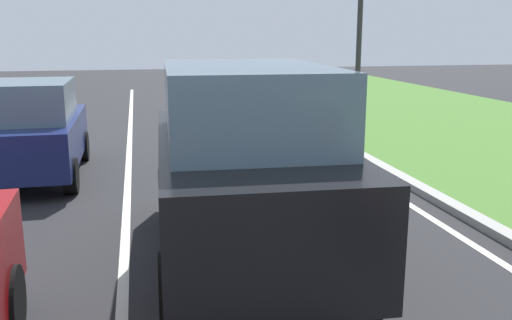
# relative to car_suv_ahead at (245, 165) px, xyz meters

# --- Properties ---
(ground_plane) EXTENTS (60.00, 60.00, 0.00)m
(ground_plane) POSITION_rel_car_suv_ahead_xyz_m (-0.69, 4.40, -1.17)
(ground_plane) COLOR #262628
(lane_line_center) EXTENTS (0.12, 32.00, 0.01)m
(lane_line_center) POSITION_rel_car_suv_ahead_xyz_m (-1.39, 4.40, -1.16)
(lane_line_center) COLOR silver
(lane_line_center) RESTS_ON ground
(lane_line_right_edge) EXTENTS (0.12, 32.00, 0.01)m
(lane_line_right_edge) POSITION_rel_car_suv_ahead_xyz_m (2.91, 4.40, -1.16)
(lane_line_right_edge) COLOR silver
(lane_line_right_edge) RESTS_ON ground
(curb_right) EXTENTS (0.24, 48.00, 0.12)m
(curb_right) POSITION_rel_car_suv_ahead_xyz_m (3.41, 4.40, -1.11)
(curb_right) COLOR #9E9B93
(curb_right) RESTS_ON ground
(car_suv_ahead) EXTENTS (2.12, 4.57, 2.28)m
(car_suv_ahead) POSITION_rel_car_suv_ahead_xyz_m (0.00, 0.00, 0.00)
(car_suv_ahead) COLOR black
(car_suv_ahead) RESTS_ON ground
(car_hatchback_far) EXTENTS (1.76, 3.71, 1.78)m
(car_hatchback_far) POSITION_rel_car_suv_ahead_xyz_m (-3.06, 4.55, -0.28)
(car_hatchback_far) COLOR navy
(car_hatchback_far) RESTS_ON ground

